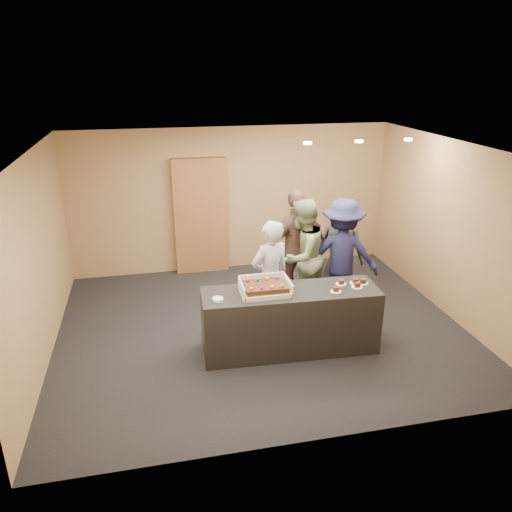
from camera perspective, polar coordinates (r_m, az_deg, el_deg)
name	(u,v)px	position (r m, az deg, el deg)	size (l,w,h in m)	color
room	(261,244)	(7.11, 0.62, 1.40)	(6.04, 6.00, 2.70)	black
serving_counter	(290,320)	(6.93, 3.90, -7.36)	(2.40, 0.70, 0.90)	black
storage_cabinet	(201,216)	(9.36, -6.34, 4.51)	(0.99, 0.15, 2.17)	brown
cake_box	(265,289)	(6.65, 1.02, -3.84)	(0.65, 0.45, 0.19)	white
sheet_cake	(265,287)	(6.60, 1.07, -3.52)	(0.56, 0.38, 0.11)	#311B0B
plate_stack	(218,299)	(6.46, -4.39, -4.96)	(0.14, 0.14, 0.04)	white
slice_a	(336,290)	(6.76, 9.12, -3.86)	(0.15, 0.15, 0.07)	white
slice_b	(341,283)	(6.99, 9.70, -3.03)	(0.15, 0.15, 0.07)	white
slice_c	(357,286)	(6.94, 11.49, -3.35)	(0.15, 0.15, 0.07)	white
slice_d	(355,282)	(7.06, 11.26, -2.91)	(0.15, 0.15, 0.07)	white
slice_e	(363,282)	(7.07, 12.13, -2.93)	(0.15, 0.15, 0.07)	white
person_server_grey	(270,278)	(7.21, 1.62, -2.49)	(0.63, 0.41, 1.72)	#A1A2A6
person_sage_man	(301,256)	(7.86, 5.22, -0.05)	(0.89, 0.70, 1.84)	gray
person_navy_man	(342,255)	(8.04, 9.78, 0.14)	(1.18, 0.68, 1.82)	#1D1F42
person_brown_extra	(297,248)	(8.09, 4.69, 0.93)	(1.13, 0.47, 1.93)	brown
person_dark_suit	(340,248)	(8.61, 9.59, 0.92)	(0.80, 0.52, 1.63)	#25262B
ceiling_spotlights	(359,141)	(7.75, 11.70, 12.72)	(1.72, 0.12, 0.03)	#FFEAC6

